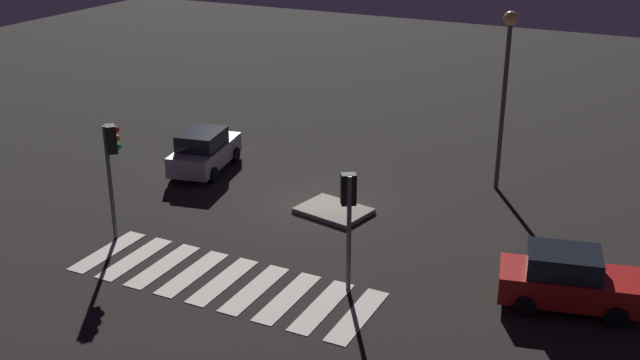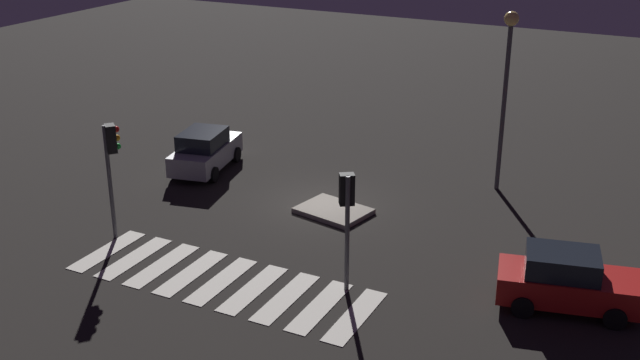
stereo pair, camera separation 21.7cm
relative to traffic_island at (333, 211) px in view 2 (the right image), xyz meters
name	(u,v)px [view 2 (the right image)]	position (x,y,z in m)	size (l,w,h in m)	color
ground_plane	(320,204)	(-0.83, 0.52, -0.09)	(80.00, 80.00, 0.00)	black
traffic_island	(333,211)	(0.00, 0.00, 0.00)	(2.86, 2.37, 0.18)	gray
car_silver	(205,151)	(-6.86, 1.61, 0.80)	(2.54, 4.36, 1.81)	#9EA0A5
car_red	(567,281)	(9.02, -3.07, 0.79)	(4.33, 2.59, 1.78)	red
traffic_light_east	(347,203)	(2.81, -4.92, 2.75)	(0.54, 0.53, 3.75)	#47474C
traffic_light_south	(111,153)	(-5.78, -5.23, 3.02)	(0.54, 0.53, 4.11)	#47474C
street_lamp	(507,70)	(4.81, 5.17, 4.81)	(0.56, 0.56, 7.11)	#47474C
crosswalk_near	(222,281)	(-0.83, -6.30, -0.08)	(9.90, 3.20, 0.02)	silver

